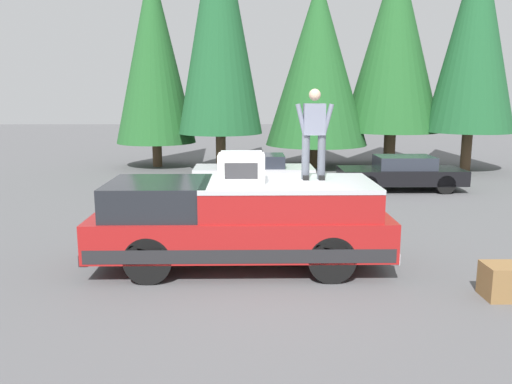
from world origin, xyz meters
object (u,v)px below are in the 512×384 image
at_px(parked_car_black, 401,173).
at_px(wooden_crate, 501,281).
at_px(pickup_truck, 241,222).
at_px(person_on_truck_bed, 314,132).
at_px(compressor_unit, 241,167).
at_px(parked_car_silver, 254,171).

distance_m(parked_car_black, wooden_crate, 9.57).
bearing_deg(pickup_truck, person_on_truck_bed, -80.53).
bearing_deg(parked_car_black, compressor_unit, 146.26).
height_order(parked_car_silver, wooden_crate, parked_car_silver).
relative_size(compressor_unit, wooden_crate, 1.50).
bearing_deg(compressor_unit, parked_car_black, -33.74).
xyz_separation_m(compressor_unit, parked_car_silver, (8.46, -0.36, -1.35)).
height_order(person_on_truck_bed, parked_car_silver, person_on_truck_bed).
xyz_separation_m(compressor_unit, wooden_crate, (-1.52, -4.20, -1.65)).
height_order(parked_car_black, parked_car_silver, same).
distance_m(person_on_truck_bed, parked_car_silver, 8.40).
height_order(compressor_unit, parked_car_silver, compressor_unit).
relative_size(compressor_unit, parked_car_silver, 0.20).
xyz_separation_m(pickup_truck, wooden_crate, (-1.65, -4.22, -0.59)).
distance_m(pickup_truck, person_on_truck_bed, 2.18).
bearing_deg(pickup_truck, parked_car_black, -34.23).
bearing_deg(wooden_crate, person_on_truck_bed, 56.54).
xyz_separation_m(compressor_unit, parked_car_black, (7.98, -5.33, -1.35)).
bearing_deg(compressor_unit, pickup_truck, 6.71).
bearing_deg(parked_car_silver, parked_car_black, -95.50).
distance_m(parked_car_silver, wooden_crate, 10.70).
relative_size(pickup_truck, wooden_crate, 9.89).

